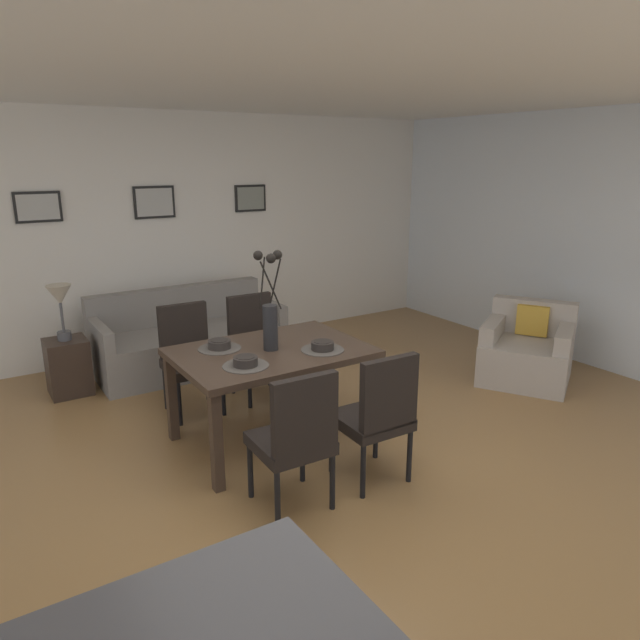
% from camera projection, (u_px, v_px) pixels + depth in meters
% --- Properties ---
extents(ground_plane, '(9.00, 9.00, 0.00)m').
position_uv_depth(ground_plane, '(317.00, 474.00, 4.03)').
color(ground_plane, olive).
extents(back_wall_panel, '(9.00, 0.10, 2.60)m').
position_uv_depth(back_wall_panel, '(156.00, 235.00, 6.30)').
color(back_wall_panel, white).
rests_on(back_wall_panel, ground).
extents(side_window_wall, '(0.10, 6.30, 2.60)m').
position_uv_depth(side_window_wall, '(597.00, 241.00, 5.91)').
color(side_window_wall, white).
rests_on(side_window_wall, ground).
extents(ceiling_panel, '(9.00, 7.20, 0.08)m').
position_uv_depth(ceiling_panel, '(282.00, 71.00, 3.64)').
color(ceiling_panel, white).
extents(dining_table, '(1.40, 0.98, 0.74)m').
position_uv_depth(dining_table, '(271.00, 360.00, 4.35)').
color(dining_table, '#3D2D23').
rests_on(dining_table, ground).
extents(dining_chair_near_left, '(0.45, 0.45, 0.92)m').
position_uv_depth(dining_chair_near_left, '(296.00, 434.00, 3.50)').
color(dining_chair_near_left, black).
rests_on(dining_chair_near_left, ground).
extents(dining_chair_near_right, '(0.45, 0.45, 0.92)m').
position_uv_depth(dining_chair_near_right, '(189.00, 353.00, 4.94)').
color(dining_chair_near_right, black).
rests_on(dining_chair_near_right, ground).
extents(dining_chair_far_left, '(0.45, 0.45, 0.92)m').
position_uv_depth(dining_chair_far_left, '(378.00, 412.00, 3.80)').
color(dining_chair_far_left, black).
rests_on(dining_chair_far_left, ground).
extents(dining_chair_far_right, '(0.45, 0.45, 0.92)m').
position_uv_depth(dining_chair_far_right, '(255.00, 341.00, 5.28)').
color(dining_chair_far_right, black).
rests_on(dining_chair_far_right, ground).
extents(centerpiece_vase, '(0.21, 0.23, 0.73)m').
position_uv_depth(centerpiece_vase, '(270.00, 313.00, 4.25)').
color(centerpiece_vase, '#232326').
rests_on(centerpiece_vase, dining_table).
extents(placemat_near_left, '(0.32, 0.32, 0.01)m').
position_uv_depth(placemat_near_left, '(246.00, 366.00, 3.98)').
color(placemat_near_left, '#4C4742').
rests_on(placemat_near_left, dining_table).
extents(bowl_near_left, '(0.17, 0.17, 0.07)m').
position_uv_depth(bowl_near_left, '(245.00, 361.00, 3.97)').
color(bowl_near_left, '#2D2826').
rests_on(bowl_near_left, dining_table).
extents(placemat_near_right, '(0.32, 0.32, 0.01)m').
position_uv_depth(placemat_near_right, '(220.00, 348.00, 4.34)').
color(placemat_near_right, '#4C4742').
rests_on(placemat_near_right, dining_table).
extents(bowl_near_right, '(0.17, 0.17, 0.07)m').
position_uv_depth(bowl_near_right, '(219.00, 344.00, 4.33)').
color(bowl_near_right, '#2D2826').
rests_on(bowl_near_right, dining_table).
extents(placemat_far_left, '(0.32, 0.32, 0.01)m').
position_uv_depth(placemat_far_left, '(322.00, 350.00, 4.31)').
color(placemat_far_left, '#4C4742').
rests_on(placemat_far_left, dining_table).
extents(bowl_far_left, '(0.17, 0.17, 0.07)m').
position_uv_depth(bowl_far_left, '(322.00, 345.00, 4.30)').
color(bowl_far_left, '#2D2826').
rests_on(bowl_far_left, dining_table).
extents(sofa, '(1.87, 0.84, 0.80)m').
position_uv_depth(sofa, '(188.00, 341.00, 6.02)').
color(sofa, gray).
rests_on(sofa, ground).
extents(side_table, '(0.36, 0.36, 0.52)m').
position_uv_depth(side_table, '(68.00, 367.00, 5.34)').
color(side_table, '#33261E').
rests_on(side_table, ground).
extents(table_lamp, '(0.22, 0.22, 0.51)m').
position_uv_depth(table_lamp, '(60.00, 300.00, 5.17)').
color(table_lamp, '#4C4C51').
rests_on(table_lamp, side_table).
extents(armchair, '(1.09, 1.09, 0.75)m').
position_uv_depth(armchair, '(527.00, 352.00, 5.68)').
color(armchair, '#ADA399').
rests_on(armchair, ground).
extents(framed_picture_left, '(0.42, 0.03, 0.29)m').
position_uv_depth(framed_picture_left, '(38.00, 207.00, 5.55)').
color(framed_picture_left, black).
extents(framed_picture_center, '(0.44, 0.03, 0.34)m').
position_uv_depth(framed_picture_center, '(154.00, 202.00, 6.14)').
color(framed_picture_center, black).
extents(framed_picture_right, '(0.39, 0.03, 0.30)m').
position_uv_depth(framed_picture_right, '(250.00, 198.00, 6.73)').
color(framed_picture_right, black).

